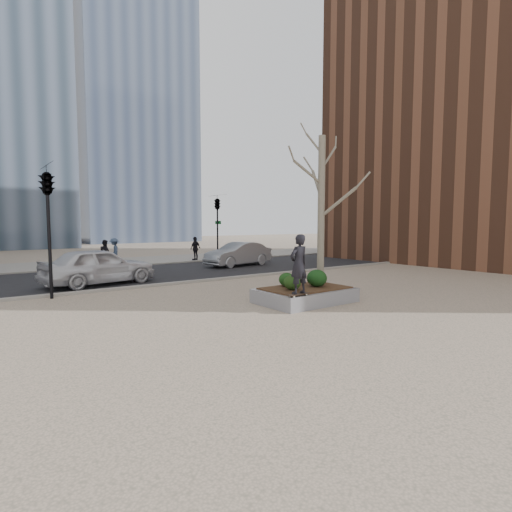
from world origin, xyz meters
TOP-DOWN VIEW (x-y plane):
  - ground at (0.00, 0.00)m, footprint 120.00×120.00m
  - street at (0.00, 10.00)m, footprint 60.00×8.00m
  - far_sidewalk at (0.00, 17.00)m, footprint 60.00×6.00m
  - planter at (1.00, 0.00)m, footprint 3.00×2.00m
  - planter_mulch at (1.00, 0.00)m, footprint 2.70×1.70m
  - sycamore_tree at (2.00, 0.30)m, footprint 2.80×2.80m
  - shrub_left at (0.33, -0.13)m, footprint 0.55×0.55m
  - shrub_middle at (0.67, 0.53)m, footprint 0.53×0.53m
  - shrub_right at (1.41, -0.12)m, footprint 0.66×0.66m
  - skateboard at (-0.10, -0.88)m, footprint 0.79×0.25m
  - skateboarder at (-0.10, -0.88)m, footprint 0.65×0.44m
  - police_car at (-3.36, 7.71)m, footprint 4.76×2.54m
  - car_silver at (5.37, 10.34)m, footprint 4.42×2.06m
  - car_third at (16.47, 11.91)m, footprint 5.34×3.20m
  - pedestrian_a at (-0.93, 15.33)m, footprint 0.68×0.82m
  - pedestrian_b at (-0.21, 15.91)m, footprint 0.83×1.15m
  - pedestrian_c at (4.99, 15.03)m, footprint 1.02×0.71m
  - traffic_light_near at (-5.50, 5.60)m, footprint 0.60×2.48m
  - traffic_light_far at (6.50, 14.60)m, footprint 0.60×2.48m
  - building_glass_b at (12.00, 48.00)m, footprint 15.00×15.00m

SIDE VIEW (x-z plane):
  - ground at x=0.00m, z-range 0.00..0.00m
  - street at x=0.00m, z-range 0.00..0.02m
  - far_sidewalk at x=0.00m, z-range 0.00..0.02m
  - planter at x=1.00m, z-range 0.00..0.45m
  - planter_mulch at x=1.00m, z-range 0.45..0.49m
  - skateboard at x=-0.10m, z-range 0.45..0.53m
  - shrub_middle at x=0.67m, z-range 0.49..0.94m
  - car_silver at x=5.37m, z-range 0.02..1.42m
  - shrub_left at x=0.33m, z-range 0.49..0.96m
  - car_third at x=16.47m, z-range 0.02..1.47m
  - shrub_right at x=1.41m, z-range 0.49..1.05m
  - police_car at x=-3.36m, z-range 0.02..1.56m
  - pedestrian_a at x=-0.93m, z-range 0.02..1.56m
  - pedestrian_c at x=4.99m, z-range 0.02..1.63m
  - pedestrian_b at x=-0.21m, z-range 0.02..1.63m
  - skateboarder at x=-0.10m, z-range 0.52..2.25m
  - traffic_light_near at x=-5.50m, z-range 0.00..4.50m
  - traffic_light_far at x=6.50m, z-range 0.00..4.50m
  - sycamore_tree at x=2.00m, z-range 0.49..7.09m
  - building_glass_b at x=12.00m, z-range 0.00..55.00m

